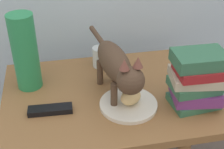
# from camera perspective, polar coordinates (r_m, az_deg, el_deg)

# --- Properties ---
(side_table) EXTENTS (0.80, 0.57, 0.51)m
(side_table) POSITION_cam_1_polar(r_m,az_deg,el_deg) (1.22, 0.00, -5.98)
(side_table) COLOR olive
(side_table) RESTS_ON ground
(plate) EXTENTS (0.20, 0.20, 0.01)m
(plate) POSITION_cam_1_polar(r_m,az_deg,el_deg) (1.11, 2.99, -5.44)
(plate) COLOR silver
(plate) RESTS_ON side_table
(bread_roll) EXTENTS (0.10, 0.09, 0.05)m
(bread_roll) POSITION_cam_1_polar(r_m,az_deg,el_deg) (1.09, 3.42, -4.07)
(bread_roll) COLOR #E0BC7A
(bread_roll) RESTS_ON plate
(cat) EXTENTS (0.13, 0.48, 0.23)m
(cat) POSITION_cam_1_polar(r_m,az_deg,el_deg) (1.08, 0.91, 1.58)
(cat) COLOR #4C3828
(cat) RESTS_ON side_table
(book_stack) EXTENTS (0.19, 0.15, 0.21)m
(book_stack) POSITION_cam_1_polar(r_m,az_deg,el_deg) (1.10, 15.12, -0.95)
(book_stack) COLOR #336B4C
(book_stack) RESTS_ON side_table
(green_vase) EXTENTS (0.09, 0.09, 0.29)m
(green_vase) POSITION_cam_1_polar(r_m,az_deg,el_deg) (1.18, -15.47, 3.91)
(green_vase) COLOR #288C51
(green_vase) RESTS_ON side_table
(candle_jar) EXTENTS (0.07, 0.07, 0.08)m
(candle_jar) POSITION_cam_1_polar(r_m,az_deg,el_deg) (1.32, -2.01, 3.03)
(candle_jar) COLOR silver
(candle_jar) RESTS_ON side_table
(tv_remote) EXTENTS (0.15, 0.05, 0.02)m
(tv_remote) POSITION_cam_1_polar(r_m,az_deg,el_deg) (1.10, -11.11, -6.29)
(tv_remote) COLOR black
(tv_remote) RESTS_ON side_table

